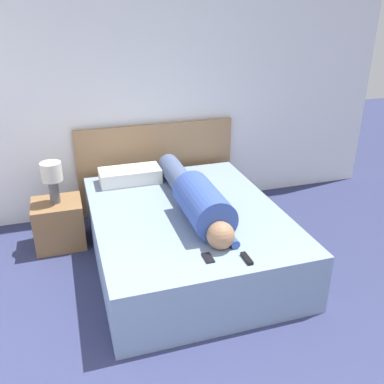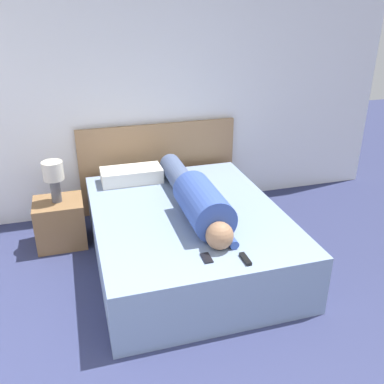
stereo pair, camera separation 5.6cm
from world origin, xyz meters
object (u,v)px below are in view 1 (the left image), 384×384
Objects in this scene: tv_remote at (247,258)px; pillow_near_headboard at (130,175)px; cell_phone at (208,258)px; nightstand at (59,224)px; bed at (187,236)px; table_lamp at (52,176)px; person_lying at (196,198)px.

pillow_near_headboard is at bearing 108.35° from tv_remote.
nightstand is at bearing 126.42° from cell_phone.
table_lamp reaches higher than bed.
tv_remote is at bearing -49.22° from table_lamp.
table_lamp is 3.08× the size of cell_phone.
person_lying is 0.74m from cell_phone.
nightstand is 0.49m from table_lamp.
tv_remote is (0.19, -0.87, 0.27)m from bed.
nightstand is at bearing 130.78° from tv_remote.
bed is 0.93m from pillow_near_headboard.
cell_phone is at bearing -101.02° from person_lying.
cell_phone is at bearing 159.09° from tv_remote.
table_lamp is 1.75m from cell_phone.
nightstand is 0.76× the size of pillow_near_headboard.
person_lying is 12.79× the size of cell_phone.
person_lying is at bearing 98.61° from tv_remote.
person_lying is (1.17, -0.69, -0.07)m from table_lamp.
person_lying is at bearing 78.98° from cell_phone.
pillow_near_headboard is at bearing 100.55° from cell_phone.
bed is at bearing 84.67° from cell_phone.
cell_phone reaches higher than bed.
tv_remote is 1.15× the size of cell_phone.
pillow_near_headboard is (-0.43, 0.85, -0.08)m from person_lying.
table_lamp is at bearing -90.00° from nightstand.
cell_phone is at bearing -53.58° from nightstand.
cell_phone is (1.03, -1.40, 0.28)m from nightstand.
nightstand is at bearing 150.30° from bed.
bed is at bearing -29.70° from table_lamp.
person_lying is 0.83m from tv_remote.
pillow_near_headboard is at bearing 12.24° from nightstand.
table_lamp is at bearing 126.42° from cell_phone.
person_lying is at bearing -42.95° from bed.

